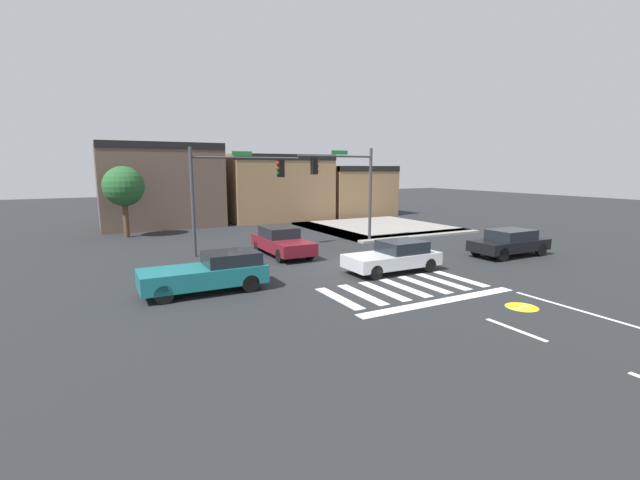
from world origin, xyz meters
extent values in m
plane|color=#232628|center=(0.00, 0.00, 0.00)|extent=(120.00, 120.00, 0.00)
cube|color=silver|center=(-2.95, -4.50, 0.00)|extent=(0.44, 2.88, 0.01)
cube|color=silver|center=(-1.97, -4.50, 0.00)|extent=(0.44, 2.88, 0.01)
cube|color=silver|center=(-0.98, -4.50, 0.00)|extent=(0.44, 2.88, 0.01)
cube|color=silver|center=(0.00, -4.50, 0.00)|extent=(0.44, 2.88, 0.01)
cube|color=silver|center=(0.98, -4.50, 0.00)|extent=(0.44, 2.88, 0.01)
cube|color=silver|center=(1.97, -4.50, 0.00)|extent=(0.44, 2.88, 0.01)
cube|color=silver|center=(2.95, -4.50, 0.00)|extent=(0.44, 2.88, 0.01)
cube|color=white|center=(0.00, -6.50, 0.00)|extent=(6.80, 0.50, 0.01)
cube|color=white|center=(0.00, -9.50, 0.00)|extent=(0.16, 2.00, 0.01)
cylinder|color=yellow|center=(1.94, -8.24, 0.00)|extent=(1.05, 1.05, 0.01)
cylinder|color=white|center=(1.70, -8.24, 0.01)|extent=(0.17, 0.17, 0.00)
cylinder|color=white|center=(2.17, -8.24, 0.01)|extent=(0.17, 0.17, 0.00)
cube|color=white|center=(1.94, -8.24, 0.01)|extent=(0.47, 0.04, 0.00)
cube|color=gray|center=(9.00, 5.20, 0.07)|extent=(10.00, 1.60, 0.15)
cube|color=gray|center=(4.80, 10.00, 0.07)|extent=(1.60, 10.00, 0.15)
cube|color=gray|center=(9.00, 10.00, 0.07)|extent=(10.00, 10.00, 0.15)
cube|color=brown|center=(-5.52, 19.15, 3.23)|extent=(8.95, 6.30, 6.45)
cube|color=black|center=(-5.52, 16.20, 6.20)|extent=(8.95, 0.50, 0.50)
cube|color=#93704C|center=(4.28, 19.11, 2.86)|extent=(8.99, 6.22, 5.72)
cube|color=black|center=(4.28, 16.20, 5.47)|extent=(8.99, 0.50, 0.50)
cube|color=#93704C|center=(12.49, 18.63, 2.38)|extent=(6.61, 5.27, 4.76)
cube|color=black|center=(12.49, 16.20, 4.51)|extent=(6.61, 0.50, 0.50)
cylinder|color=#383A3D|center=(-5.86, 5.36, 2.82)|extent=(0.18, 0.18, 5.64)
cylinder|color=#383A3D|center=(-2.87, 5.36, 5.12)|extent=(5.99, 0.12, 0.12)
cube|color=black|center=(-0.94, 5.36, 4.54)|extent=(0.32, 0.32, 0.95)
sphere|color=red|center=(-1.11, 5.36, 4.84)|extent=(0.22, 0.22, 0.22)
sphere|color=#4C330C|center=(-1.11, 5.36, 4.54)|extent=(0.22, 0.22, 0.22)
sphere|color=#0C3814|center=(-1.11, 5.36, 4.25)|extent=(0.22, 0.22, 0.22)
cube|color=#197233|center=(-3.17, 5.36, 5.34)|extent=(1.10, 0.03, 0.24)
cylinder|color=#383A3D|center=(4.96, 5.11, 2.89)|extent=(0.18, 0.18, 5.77)
cylinder|color=#383A3D|center=(2.47, 5.11, 5.26)|extent=(4.98, 0.12, 0.12)
cube|color=black|center=(1.02, 5.11, 4.68)|extent=(0.32, 0.32, 0.95)
sphere|color=red|center=(1.19, 5.11, 4.98)|extent=(0.22, 0.22, 0.22)
sphere|color=#4C330C|center=(1.19, 5.11, 4.68)|extent=(0.22, 0.22, 0.22)
sphere|color=#0C3814|center=(1.19, 5.11, 4.39)|extent=(0.22, 0.22, 0.22)
cube|color=#197233|center=(2.72, 5.11, 5.48)|extent=(1.10, 0.03, 0.24)
cube|color=black|center=(8.76, -2.23, 0.59)|extent=(4.31, 1.84, 0.56)
cube|color=black|center=(8.88, -2.23, 1.13)|extent=(2.24, 1.62, 0.52)
cylinder|color=black|center=(7.29, -3.04, 0.35)|extent=(0.70, 0.22, 0.70)
cylinder|color=black|center=(7.29, -1.41, 0.35)|extent=(0.70, 0.22, 0.70)
cylinder|color=black|center=(10.22, -3.04, 0.35)|extent=(0.70, 0.22, 0.70)
cylinder|color=black|center=(10.22, -1.41, 0.35)|extent=(0.70, 0.22, 0.70)
cube|color=maroon|center=(-1.70, 3.48, 0.61)|extent=(1.85, 4.64, 0.62)
cube|color=black|center=(-1.70, 3.96, 1.19)|extent=(1.63, 2.03, 0.55)
cylinder|color=black|center=(-0.89, 1.90, 0.34)|extent=(0.22, 0.67, 0.67)
cylinder|color=black|center=(-2.52, 1.90, 0.34)|extent=(0.22, 0.67, 0.67)
cylinder|color=black|center=(-0.89, 5.06, 0.34)|extent=(0.22, 0.67, 0.67)
cylinder|color=black|center=(-2.52, 5.06, 0.34)|extent=(0.22, 0.67, 0.67)
cube|color=#196B70|center=(-7.00, -1.49, 0.63)|extent=(4.53, 1.79, 0.67)
cube|color=black|center=(-5.93, -1.49, 1.20)|extent=(2.00, 1.58, 0.48)
cylinder|color=black|center=(-8.55, -2.28, 0.33)|extent=(0.66, 0.22, 0.66)
cylinder|color=black|center=(-8.55, -0.70, 0.33)|extent=(0.66, 0.22, 0.66)
cylinder|color=black|center=(-5.46, -2.28, 0.33)|extent=(0.66, 0.22, 0.66)
cylinder|color=black|center=(-5.46, -0.70, 0.33)|extent=(0.66, 0.22, 0.66)
cube|color=#B7BABF|center=(1.14, -2.19, 0.56)|extent=(4.26, 1.85, 0.56)
cube|color=black|center=(1.70, -2.19, 1.10)|extent=(1.89, 1.63, 0.52)
cylinder|color=black|center=(-0.30, -3.01, 0.31)|extent=(0.63, 0.22, 0.63)
cylinder|color=black|center=(-0.30, -1.38, 0.31)|extent=(0.63, 0.22, 0.63)
cylinder|color=black|center=(2.59, -3.01, 0.31)|extent=(0.63, 0.22, 0.63)
cylinder|color=black|center=(2.59, -1.38, 0.31)|extent=(0.63, 0.22, 0.63)
cylinder|color=#4C3823|center=(-8.50, 14.00, 1.40)|extent=(0.36, 0.36, 2.80)
sphere|color=#235628|center=(-8.50, 14.00, 3.40)|extent=(2.62, 2.62, 2.62)
camera|label=1|loc=(-10.50, -17.31, 4.58)|focal=24.29mm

